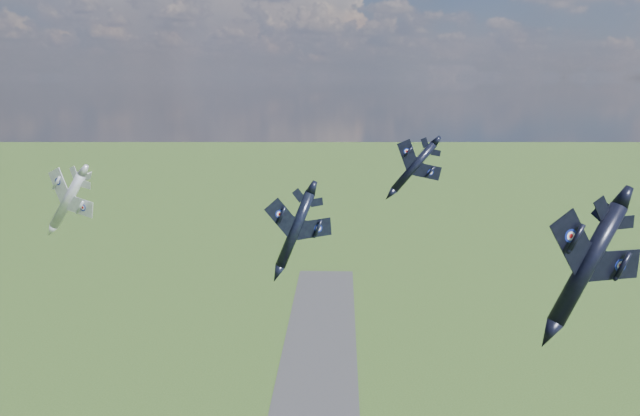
# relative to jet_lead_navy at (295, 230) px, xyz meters

# --- Properties ---
(jet_lead_navy) EXTENTS (16.97, 19.46, 7.77)m
(jet_lead_navy) POSITION_rel_jet_lead_navy_xyz_m (0.00, 0.00, 0.00)
(jet_lead_navy) COLOR black
(jet_right_navy) EXTENTS (16.19, 18.89, 8.49)m
(jet_right_navy) POSITION_rel_jet_lead_navy_xyz_m (28.40, -36.44, 6.08)
(jet_right_navy) COLOR black
(jet_high_navy) EXTENTS (11.78, 15.64, 8.94)m
(jet_high_navy) POSITION_rel_jet_lead_navy_xyz_m (19.27, 17.81, 6.95)
(jet_high_navy) COLOR black
(jet_left_silver) EXTENTS (14.14, 16.46, 8.37)m
(jet_left_silver) POSITION_rel_jet_lead_navy_xyz_m (-32.14, -3.97, 4.98)
(jet_left_silver) COLOR #A5A6AF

